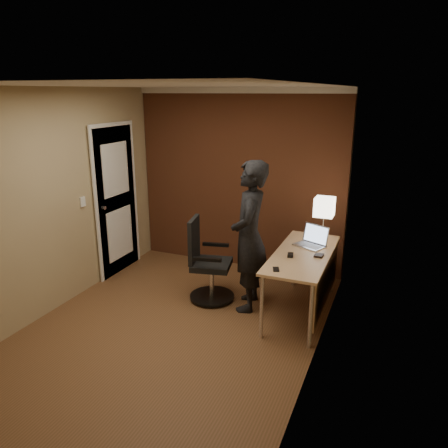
# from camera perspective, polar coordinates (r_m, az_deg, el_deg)

# --- Properties ---
(room) EXTENTS (4.00, 4.00, 4.00)m
(room) POSITION_cam_1_polar(r_m,az_deg,el_deg) (5.84, -1.96, 6.30)
(room) COLOR brown
(room) RESTS_ON ground
(desk) EXTENTS (0.60, 1.50, 0.73)m
(desk) POSITION_cam_1_polar(r_m,az_deg,el_deg) (4.96, 11.02, -5.21)
(desk) COLOR #DAAE7E
(desk) RESTS_ON ground
(desk_lamp) EXTENTS (0.22, 0.22, 0.54)m
(desk_lamp) POSITION_cam_1_polar(r_m,az_deg,el_deg) (5.23, 12.97, 2.11)
(desk_lamp) COLOR silver
(desk_lamp) RESTS_ON desk
(laptop) EXTENTS (0.41, 0.37, 0.23)m
(laptop) POSITION_cam_1_polar(r_m,az_deg,el_deg) (5.17, 11.48, -2.06)
(laptop) COLOR silver
(laptop) RESTS_ON desk
(mouse) EXTENTS (0.08, 0.11, 0.03)m
(mouse) POSITION_cam_1_polar(r_m,az_deg,el_deg) (4.80, 8.66, -4.04)
(mouse) COLOR black
(mouse) RESTS_ON desk
(phone) EXTENTS (0.09, 0.13, 0.01)m
(phone) POSITION_cam_1_polar(r_m,az_deg,el_deg) (4.44, 6.81, -5.90)
(phone) COLOR black
(phone) RESTS_ON desk
(wallet) EXTENTS (0.10, 0.12, 0.02)m
(wallet) POSITION_cam_1_polar(r_m,az_deg,el_deg) (4.86, 12.28, -4.03)
(wallet) COLOR black
(wallet) RESTS_ON desk
(office_chair) EXTENTS (0.55, 0.61, 1.00)m
(office_chair) POSITION_cam_1_polar(r_m,az_deg,el_deg) (5.28, -2.30, -5.40)
(office_chair) COLOR black
(office_chair) RESTS_ON ground
(person) EXTENTS (0.54, 0.71, 1.74)m
(person) POSITION_cam_1_polar(r_m,az_deg,el_deg) (4.95, 3.32, -1.66)
(person) COLOR black
(person) RESTS_ON ground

